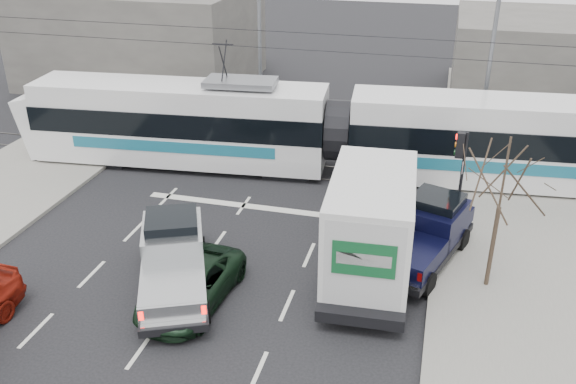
% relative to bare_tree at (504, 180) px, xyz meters
% --- Properties ---
extents(ground, '(120.00, 120.00, 0.00)m').
position_rel_bare_tree_xyz_m(ground, '(-7.60, -2.50, -3.79)').
color(ground, black).
rests_on(ground, ground).
extents(sidewalk_right, '(6.00, 60.00, 0.15)m').
position_rel_bare_tree_xyz_m(sidewalk_right, '(1.40, -2.50, -3.72)').
color(sidewalk_right, gray).
rests_on(sidewalk_right, ground).
extents(rails, '(60.00, 1.60, 0.03)m').
position_rel_bare_tree_xyz_m(rails, '(-7.60, 7.50, -3.78)').
color(rails, '#33302D').
rests_on(rails, ground).
extents(building_left, '(14.00, 10.00, 6.00)m').
position_rel_bare_tree_xyz_m(building_left, '(-21.60, 19.50, -0.79)').
color(building_left, slate).
rests_on(building_left, ground).
extents(building_right, '(12.00, 10.00, 5.00)m').
position_rel_bare_tree_xyz_m(building_right, '(4.40, 21.50, -1.29)').
color(building_right, slate).
rests_on(building_right, ground).
extents(bare_tree, '(2.40, 2.40, 5.00)m').
position_rel_bare_tree_xyz_m(bare_tree, '(0.00, 0.00, 0.00)').
color(bare_tree, '#47382B').
rests_on(bare_tree, ground).
extents(traffic_signal, '(0.44, 0.44, 3.60)m').
position_rel_bare_tree_xyz_m(traffic_signal, '(-1.13, 4.00, -1.05)').
color(traffic_signal, black).
rests_on(traffic_signal, ground).
extents(street_lamp_near, '(2.38, 0.25, 9.00)m').
position_rel_bare_tree_xyz_m(street_lamp_near, '(-0.29, 11.50, 1.32)').
color(street_lamp_near, slate).
rests_on(street_lamp_near, ground).
extents(street_lamp_far, '(2.38, 0.25, 9.00)m').
position_rel_bare_tree_xyz_m(street_lamp_far, '(-11.79, 13.50, 1.32)').
color(street_lamp_far, slate).
rests_on(street_lamp_far, ground).
extents(catenary, '(60.00, 0.20, 7.00)m').
position_rel_bare_tree_xyz_m(catenary, '(-7.60, 7.50, 0.09)').
color(catenary, black).
rests_on(catenary, ground).
extents(tram, '(27.74, 5.31, 5.63)m').
position_rel_bare_tree_xyz_m(tram, '(-6.30, 7.56, -1.79)').
color(tram, white).
rests_on(tram, ground).
extents(silver_pickup, '(4.04, 5.94, 2.05)m').
position_rel_bare_tree_xyz_m(silver_pickup, '(-9.70, -2.24, -2.77)').
color(silver_pickup, black).
rests_on(silver_pickup, ground).
extents(box_truck, '(2.92, 7.45, 3.66)m').
position_rel_bare_tree_xyz_m(box_truck, '(-3.76, 0.06, -1.98)').
color(box_truck, black).
rests_on(box_truck, ground).
extents(navy_pickup, '(3.37, 5.42, 2.15)m').
position_rel_bare_tree_xyz_m(navy_pickup, '(-2.00, 1.25, -2.73)').
color(navy_pickup, black).
rests_on(navy_pickup, ground).
extents(green_car, '(2.36, 4.56, 1.23)m').
position_rel_bare_tree_xyz_m(green_car, '(-8.75, -3.09, -3.18)').
color(green_car, black).
rests_on(green_car, ground).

